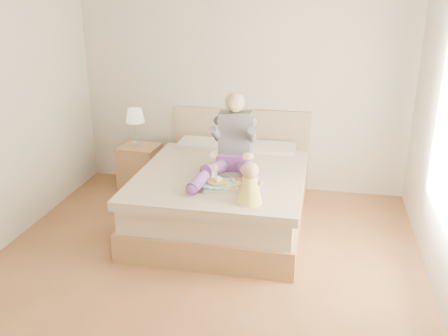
% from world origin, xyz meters
% --- Properties ---
extents(room, '(4.02, 4.22, 2.71)m').
position_xyz_m(room, '(0.08, 0.01, 1.51)').
color(room, brown).
rests_on(room, ground).
extents(bed, '(1.70, 2.18, 1.00)m').
position_xyz_m(bed, '(0.00, 1.08, 0.32)').
color(bed, olive).
rests_on(bed, ground).
extents(nightstand, '(0.49, 0.44, 0.57)m').
position_xyz_m(nightstand, '(-1.20, 1.69, 0.28)').
color(nightstand, olive).
rests_on(nightstand, ground).
extents(lamp, '(0.22, 0.22, 0.46)m').
position_xyz_m(lamp, '(-1.24, 1.72, 0.92)').
color(lamp, silver).
rests_on(lamp, nightstand).
extents(adult, '(0.70, 1.00, 0.83)m').
position_xyz_m(adult, '(0.11, 0.95, 0.85)').
color(adult, '#64378A').
rests_on(adult, bed).
extents(tray, '(0.56, 0.49, 0.14)m').
position_xyz_m(tray, '(0.13, 0.57, 0.64)').
color(tray, silver).
rests_on(tray, bed).
extents(baby, '(0.26, 0.35, 0.38)m').
position_xyz_m(baby, '(0.39, 0.22, 0.77)').
color(baby, '#FFE850').
rests_on(baby, bed).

